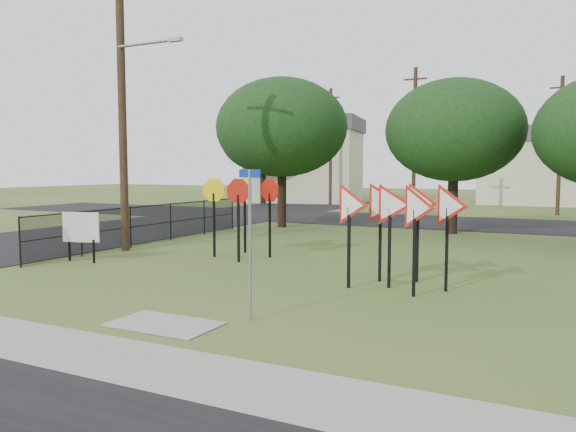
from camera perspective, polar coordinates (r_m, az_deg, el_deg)
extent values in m
plane|color=#3D5720|center=(12.66, -5.54, -8.29)|extent=(140.00, 140.00, 0.00)
cube|color=gray|center=(9.50, -19.50, -12.97)|extent=(30.00, 1.60, 0.02)
cube|color=#3D5720|center=(8.76, -25.35, -14.71)|extent=(30.00, 0.80, 0.02)
cube|color=black|center=(27.76, -15.59, -1.26)|extent=(8.00, 50.00, 0.02)
cube|color=black|center=(31.26, 14.35, -0.57)|extent=(60.00, 8.00, 0.02)
cube|color=gray|center=(10.77, -12.47, -10.69)|extent=(2.00, 1.20, 0.02)
cylinder|color=gray|center=(10.57, -3.87, -3.01)|extent=(0.06, 0.06, 2.86)
cube|color=navy|center=(10.48, -3.91, 4.34)|extent=(0.57, 0.20, 0.15)
cube|color=black|center=(18.24, -5.07, -0.94)|extent=(0.06, 0.06, 2.08)
cube|color=black|center=(18.13, -1.86, -0.96)|extent=(0.06, 0.06, 2.08)
cube|color=black|center=(17.26, -5.05, -1.27)|extent=(0.06, 0.06, 2.08)
cube|color=black|center=(18.37, -7.51, -0.93)|extent=(0.06, 0.06, 2.08)
cube|color=black|center=(19.19, -4.40, -0.65)|extent=(0.06, 0.06, 2.08)
cube|color=black|center=(13.57, 6.20, -3.20)|extent=(0.07, 0.07, 1.96)
cube|color=black|center=(13.70, 10.27, -3.17)|extent=(0.07, 0.07, 1.96)
cube|color=black|center=(12.88, 12.71, -3.72)|extent=(0.07, 0.07, 1.96)
cube|color=black|center=(14.45, 9.34, -2.74)|extent=(0.07, 0.07, 1.96)
cube|color=black|center=(14.53, 13.01, -2.76)|extent=(0.07, 0.07, 1.96)
cube|color=black|center=(13.61, 15.82, -3.33)|extent=(0.07, 0.07, 1.96)
cube|color=black|center=(18.81, -21.32, -3.17)|extent=(0.05, 0.05, 0.72)
cube|color=black|center=(18.07, -19.13, -3.42)|extent=(0.05, 0.05, 0.72)
cube|color=silver|center=(18.35, -20.31, -1.07)|extent=(1.20, 0.34, 0.92)
cylinder|color=#3D2C1C|center=(20.49, -16.50, 10.60)|extent=(0.28, 0.28, 10.00)
cylinder|color=gray|center=(19.94, -14.22, 16.64)|extent=(2.40, 0.10, 0.10)
cube|color=gray|center=(19.20, -11.38, 17.16)|extent=(0.50, 0.18, 0.12)
cylinder|color=#3D2C1C|center=(35.52, 12.71, 7.34)|extent=(0.24, 0.24, 9.00)
cube|color=#3D2C1C|center=(35.89, 12.83, 13.41)|extent=(1.40, 0.10, 0.10)
cylinder|color=#3D2C1C|center=(38.46, 25.90, 6.41)|extent=(0.24, 0.24, 8.50)
cube|color=#3D2C1C|center=(38.75, 26.10, 11.65)|extent=(1.40, 0.10, 0.10)
cylinder|color=#3D2C1C|center=(43.73, 4.34, 6.95)|extent=(0.24, 0.24, 9.00)
cube|color=#3D2C1C|center=(44.03, 4.37, 11.90)|extent=(1.40, 0.10, 0.10)
cylinder|color=black|center=(18.03, -25.59, -2.40)|extent=(0.05, 0.05, 1.50)
cylinder|color=black|center=(19.51, -20.26, -1.71)|extent=(0.05, 0.05, 1.50)
cylinder|color=black|center=(21.13, -15.71, -1.11)|extent=(0.05, 0.05, 1.50)
cylinder|color=black|center=(22.88, -11.83, -0.59)|extent=(0.05, 0.05, 1.50)
cylinder|color=black|center=(24.71, -8.52, -0.14)|extent=(0.05, 0.05, 1.50)
cylinder|color=black|center=(26.62, -5.67, 0.24)|extent=(0.05, 0.05, 1.50)
cube|color=black|center=(21.94, -13.73, 1.01)|extent=(0.03, 11.50, 0.03)
cube|color=black|center=(21.99, -13.69, -0.84)|extent=(0.03, 11.50, 0.03)
cube|color=black|center=(21.99, -13.69, -0.84)|extent=(0.01, 11.50, 1.50)
cube|color=beige|center=(48.96, 1.76, 4.98)|extent=(10.08, 8.46, 6.00)
cube|color=#48474D|center=(49.10, 1.77, 9.18)|extent=(10.58, 8.88, 1.20)
cube|color=beige|center=(50.50, 23.74, 4.00)|extent=(8.00, 8.00, 5.00)
cube|color=#48474D|center=(50.57, 23.86, 7.52)|extent=(8.40, 8.40, 1.20)
cylinder|color=black|center=(27.52, -0.63, 1.59)|extent=(0.44, 0.44, 2.62)
ellipsoid|color=black|center=(27.55, -0.64, 8.98)|extent=(6.40, 6.40, 4.80)
cylinder|color=black|center=(25.89, 16.37, 0.99)|extent=(0.44, 0.44, 2.45)
ellipsoid|color=black|center=(25.89, 16.55, 8.35)|extent=(6.00, 6.00, 4.50)
cylinder|color=black|center=(46.33, -2.58, 3.01)|extent=(0.44, 0.44, 2.80)
ellipsoid|color=black|center=(46.36, -2.59, 7.68)|extent=(6.80, 6.80, 5.10)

